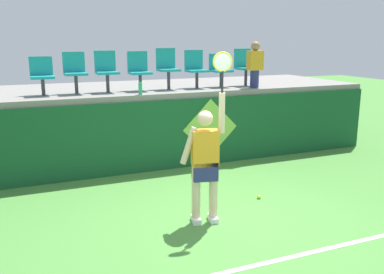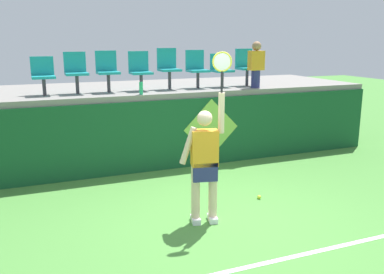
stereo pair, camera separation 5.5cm
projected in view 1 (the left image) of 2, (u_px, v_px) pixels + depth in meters
name	position (u px, v px, depth m)	size (l,w,h in m)	color
ground_plane	(228.00, 221.00, 6.30)	(40.00, 40.00, 0.00)	#478438
court_back_wall	(165.00, 135.00, 8.71)	(10.26, 0.20, 1.47)	#144C28
spectator_platform	(144.00, 89.00, 9.84)	(10.26, 3.02, 0.12)	gray
court_baseline_stripe	(275.00, 261.00, 5.17)	(9.23, 0.08, 0.01)	white
tennis_player	(205.00, 160.00, 6.07)	(0.74, 0.34, 2.51)	white
tennis_ball	(259.00, 197.00, 7.18)	(0.07, 0.07, 0.07)	#D1E533
water_bottle	(140.00, 88.00, 8.35)	(0.08, 0.08, 0.25)	#26B272
stadium_chair_0	(42.00, 74.00, 8.23)	(0.44, 0.42, 0.75)	#38383D
stadium_chair_1	(75.00, 70.00, 8.45)	(0.44, 0.42, 0.84)	#38383D
stadium_chair_2	(106.00, 69.00, 8.69)	(0.44, 0.42, 0.85)	#38383D
stadium_chair_3	(139.00, 69.00, 8.96)	(0.44, 0.42, 0.83)	#38383D
stadium_chair_4	(167.00, 66.00, 9.19)	(0.44, 0.42, 0.89)	#38383D
stadium_chair_5	(196.00, 67.00, 9.45)	(0.44, 0.42, 0.85)	#38383D
stadium_chair_6	(220.00, 68.00, 9.68)	(0.44, 0.42, 0.76)	#38383D
stadium_chair_7	(245.00, 65.00, 9.92)	(0.44, 0.42, 0.86)	#38383D
spectator_0	(255.00, 64.00, 9.48)	(0.34, 0.21, 1.04)	navy
wall_signage_mount	(210.00, 164.00, 9.16)	(1.27, 0.01, 1.44)	#144C28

